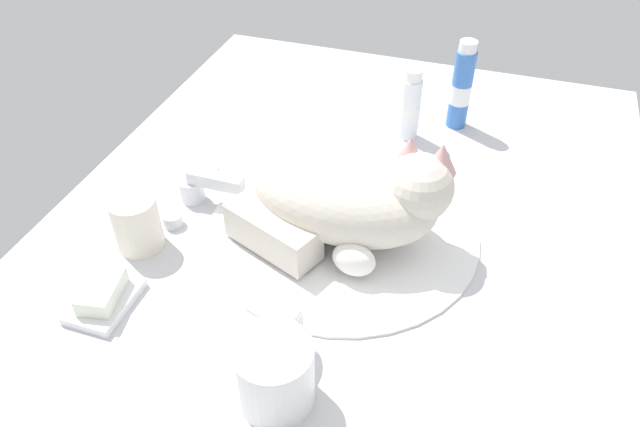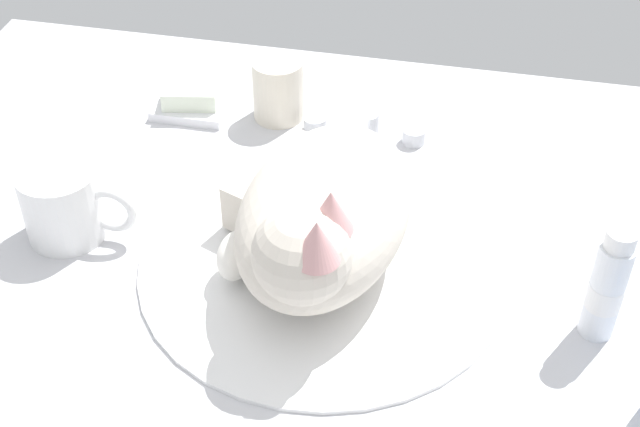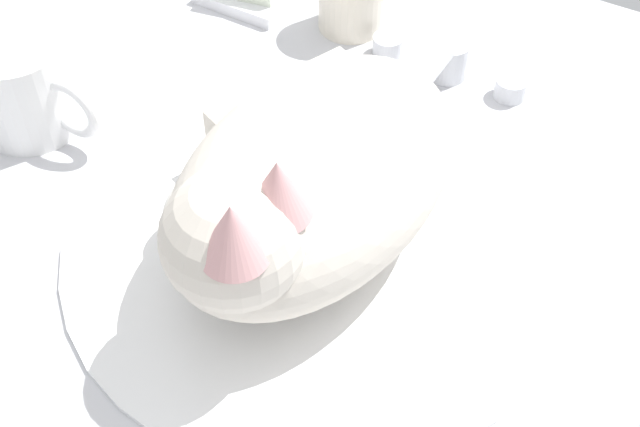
# 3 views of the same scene
# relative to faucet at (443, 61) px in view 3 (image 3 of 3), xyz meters

# --- Properties ---
(ground_plane) EXTENTS (1.10, 0.83, 0.03)m
(ground_plane) POSITION_rel_faucet_xyz_m (0.00, -0.22, -0.04)
(ground_plane) COLOR silver
(sink_basin) EXTENTS (0.37, 0.37, 0.01)m
(sink_basin) POSITION_rel_faucet_xyz_m (0.00, -0.22, -0.02)
(sink_basin) COLOR white
(sink_basin) RESTS_ON ground_plane
(faucet) EXTENTS (0.15, 0.10, 0.05)m
(faucet) POSITION_rel_faucet_xyz_m (0.00, 0.00, 0.00)
(faucet) COLOR silver
(faucet) RESTS_ON ground_plane
(cat) EXTENTS (0.20, 0.29, 0.15)m
(cat) POSITION_rel_faucet_xyz_m (-0.00, -0.23, 0.05)
(cat) COLOR beige
(cat) RESTS_ON sink_basin
(coffee_mug) EXTENTS (0.12, 0.08, 0.08)m
(coffee_mug) POSITION_rel_faucet_xyz_m (-0.27, -0.22, 0.02)
(coffee_mug) COLOR white
(coffee_mug) RESTS_ON ground_plane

